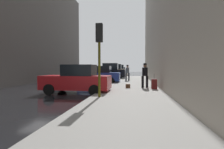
{
  "coord_description": "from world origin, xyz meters",
  "views": [
    {
      "loc": [
        6.24,
        -11.22,
        1.59
      ],
      "look_at": [
        4.0,
        5.81,
        0.94
      ],
      "focal_mm": 28.0,
      "sensor_mm": 36.0,
      "label": 1
    }
  ],
  "objects_px": {
    "parked_black_suv": "(110,72)",
    "parked_white_van": "(118,70)",
    "parked_blue_sedan": "(100,75)",
    "duffel_bag": "(128,86)",
    "pedestrian_with_beanie": "(127,72)",
    "parked_dark_green_sedan": "(121,71)",
    "traffic_light": "(99,44)",
    "rolling_suitcase": "(154,84)",
    "pedestrian_with_fedora": "(145,74)",
    "parked_red_hatchback": "(77,80)",
    "fire_hydrant": "(118,78)",
    "parked_bronze_suv": "(114,71)"
  },
  "relations": [
    {
      "from": "parked_black_suv",
      "to": "parked_white_van",
      "type": "relative_size",
      "value": 1.0
    },
    {
      "from": "parked_black_suv",
      "to": "parked_white_van",
      "type": "bearing_deg",
      "value": 90.0
    },
    {
      "from": "parked_blue_sedan",
      "to": "duffel_bag",
      "type": "relative_size",
      "value": 9.57
    },
    {
      "from": "pedestrian_with_beanie",
      "to": "parked_dark_green_sedan",
      "type": "bearing_deg",
      "value": 96.49
    },
    {
      "from": "duffel_bag",
      "to": "parked_white_van",
      "type": "bearing_deg",
      "value": 97.19
    },
    {
      "from": "pedestrian_with_beanie",
      "to": "duffel_bag",
      "type": "height_order",
      "value": "pedestrian_with_beanie"
    },
    {
      "from": "parked_dark_green_sedan",
      "to": "traffic_light",
      "type": "height_order",
      "value": "traffic_light"
    },
    {
      "from": "parked_blue_sedan",
      "to": "parked_dark_green_sedan",
      "type": "distance_m",
      "value": 26.42
    },
    {
      "from": "pedestrian_with_beanie",
      "to": "rolling_suitcase",
      "type": "relative_size",
      "value": 1.71
    },
    {
      "from": "parked_dark_green_sedan",
      "to": "pedestrian_with_fedora",
      "type": "distance_m",
      "value": 31.43
    },
    {
      "from": "parked_red_hatchback",
      "to": "parked_blue_sedan",
      "type": "height_order",
      "value": "same"
    },
    {
      "from": "parked_red_hatchback",
      "to": "parked_dark_green_sedan",
      "type": "bearing_deg",
      "value": 90.0
    },
    {
      "from": "pedestrian_with_beanie",
      "to": "duffel_bag",
      "type": "bearing_deg",
      "value": -87.27
    },
    {
      "from": "parked_white_van",
      "to": "duffel_bag",
      "type": "xyz_separation_m",
      "value": [
        3.1,
        -24.56,
        -0.74
      ]
    },
    {
      "from": "parked_red_hatchback",
      "to": "duffel_bag",
      "type": "relative_size",
      "value": 9.56
    },
    {
      "from": "parked_red_hatchback",
      "to": "fire_hydrant",
      "type": "relative_size",
      "value": 5.97
    },
    {
      "from": "parked_white_van",
      "to": "fire_hydrant",
      "type": "height_order",
      "value": "parked_white_van"
    },
    {
      "from": "traffic_light",
      "to": "pedestrian_with_beanie",
      "type": "distance_m",
      "value": 11.69
    },
    {
      "from": "parked_dark_green_sedan",
      "to": "duffel_bag",
      "type": "height_order",
      "value": "parked_dark_green_sedan"
    },
    {
      "from": "fire_hydrant",
      "to": "duffel_bag",
      "type": "relative_size",
      "value": 1.6
    },
    {
      "from": "parked_blue_sedan",
      "to": "fire_hydrant",
      "type": "distance_m",
      "value": 1.95
    },
    {
      "from": "parked_blue_sedan",
      "to": "traffic_light",
      "type": "relative_size",
      "value": 1.17
    },
    {
      "from": "parked_bronze_suv",
      "to": "parked_dark_green_sedan",
      "type": "bearing_deg",
      "value": 90.0
    },
    {
      "from": "parked_red_hatchback",
      "to": "pedestrian_with_beanie",
      "type": "distance_m",
      "value": 9.83
    },
    {
      "from": "parked_dark_green_sedan",
      "to": "traffic_light",
      "type": "xyz_separation_m",
      "value": [
        1.85,
        -35.68,
        1.91
      ]
    },
    {
      "from": "parked_white_van",
      "to": "parked_dark_green_sedan",
      "type": "height_order",
      "value": "parked_white_van"
    },
    {
      "from": "parked_bronze_suv",
      "to": "parked_dark_green_sedan",
      "type": "distance_m",
      "value": 13.61
    },
    {
      "from": "traffic_light",
      "to": "pedestrian_with_fedora",
      "type": "height_order",
      "value": "traffic_light"
    },
    {
      "from": "parked_dark_green_sedan",
      "to": "fire_hydrant",
      "type": "distance_m",
      "value": 25.84
    },
    {
      "from": "traffic_light",
      "to": "duffel_bag",
      "type": "bearing_deg",
      "value": 73.58
    },
    {
      "from": "parked_dark_green_sedan",
      "to": "pedestrian_with_beanie",
      "type": "bearing_deg",
      "value": -83.51
    },
    {
      "from": "parked_red_hatchback",
      "to": "fire_hydrant",
      "type": "height_order",
      "value": "parked_red_hatchback"
    },
    {
      "from": "parked_blue_sedan",
      "to": "traffic_light",
      "type": "height_order",
      "value": "traffic_light"
    },
    {
      "from": "parked_black_suv",
      "to": "parked_bronze_suv",
      "type": "bearing_deg",
      "value": 90.0
    },
    {
      "from": "parked_white_van",
      "to": "parked_red_hatchback",
      "type": "bearing_deg",
      "value": -90.0
    },
    {
      "from": "parked_red_hatchback",
      "to": "fire_hydrant",
      "type": "distance_m",
      "value": 8.0
    },
    {
      "from": "fire_hydrant",
      "to": "traffic_light",
      "type": "distance_m",
      "value": 10.16
    },
    {
      "from": "pedestrian_with_fedora",
      "to": "rolling_suitcase",
      "type": "bearing_deg",
      "value": -53.3
    },
    {
      "from": "parked_black_suv",
      "to": "pedestrian_with_beanie",
      "type": "bearing_deg",
      "value": -59.24
    },
    {
      "from": "parked_white_van",
      "to": "duffel_bag",
      "type": "bearing_deg",
      "value": -82.81
    },
    {
      "from": "duffel_bag",
      "to": "parked_red_hatchback",
      "type": "bearing_deg",
      "value": -145.86
    },
    {
      "from": "parked_red_hatchback",
      "to": "rolling_suitcase",
      "type": "relative_size",
      "value": 4.04
    },
    {
      "from": "pedestrian_with_fedora",
      "to": "duffel_bag",
      "type": "distance_m",
      "value": 1.52
    },
    {
      "from": "parked_red_hatchback",
      "to": "parked_bronze_suv",
      "type": "xyz_separation_m",
      "value": [
        -0.0,
        19.95,
        0.18
      ]
    },
    {
      "from": "pedestrian_with_fedora",
      "to": "parked_white_van",
      "type": "bearing_deg",
      "value": 100.1
    },
    {
      "from": "rolling_suitcase",
      "to": "parked_bronze_suv",
      "type": "bearing_deg",
      "value": 104.98
    },
    {
      "from": "parked_blue_sedan",
      "to": "parked_bronze_suv",
      "type": "distance_m",
      "value": 12.81
    },
    {
      "from": "fire_hydrant",
      "to": "traffic_light",
      "type": "bearing_deg",
      "value": -89.71
    },
    {
      "from": "traffic_light",
      "to": "duffel_bag",
      "type": "distance_m",
      "value": 5.04
    },
    {
      "from": "parked_bronze_suv",
      "to": "parked_black_suv",
      "type": "bearing_deg",
      "value": -90.0
    }
  ]
}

